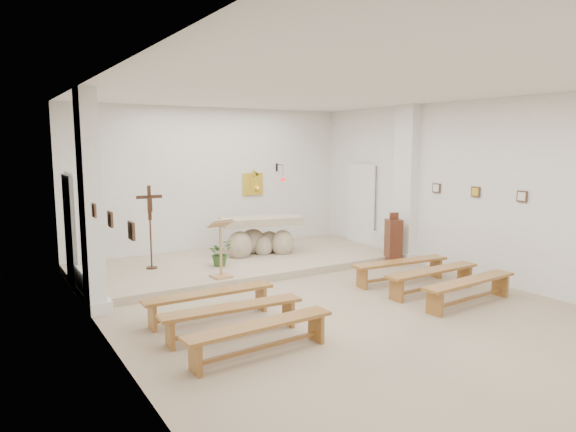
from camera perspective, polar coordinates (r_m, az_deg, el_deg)
ground at (r=8.49m, az=5.68°, el=-10.25°), size 7.00×10.00×0.00m
wall_left at (r=6.61m, az=-18.95°, el=-0.31°), size 0.02×10.00×3.50m
wall_right at (r=10.59m, az=21.05°, el=2.60°), size 0.02×10.00×3.50m
wall_back at (r=12.43m, az=-8.29°, el=3.80°), size 7.00×0.02×3.50m
ceiling at (r=8.10m, az=6.03°, el=13.90°), size 7.00×10.00×0.02m
sanctuary_platform at (r=11.34m, az=-5.12°, el=-5.13°), size 6.98×3.00×0.15m
pilaster_left at (r=8.58m, az=-21.13°, el=1.43°), size 0.26×0.55×3.50m
pilaster_right at (r=11.82m, az=12.98°, el=3.46°), size 0.26×0.55×3.50m
gold_wall_relief at (r=12.86m, az=-3.92°, el=3.56°), size 0.55×0.04×0.55m
sanctuary_lamp at (r=12.97m, az=-0.66°, el=4.32°), size 0.11×0.36×0.44m
station_frame_left_front at (r=5.85m, az=-17.01°, el=-1.57°), size 0.03×0.20×0.20m
station_frame_left_mid at (r=6.81m, az=-19.14°, el=-0.34°), size 0.03×0.20×0.20m
station_frame_left_rear at (r=7.79m, az=-20.75°, el=0.59°), size 0.03×0.20×0.20m
station_frame_right_front at (r=10.11m, az=24.56°, el=2.00°), size 0.03×0.20×0.20m
station_frame_right_mid at (r=10.70m, az=20.12°, el=2.54°), size 0.03×0.20×0.20m
station_frame_right_rear at (r=11.34m, az=16.16°, el=3.00°), size 0.03×0.20×0.20m
radiator_left at (r=9.52m, az=-21.81°, el=-7.07°), size 0.10×0.85×0.52m
radiator_right at (r=12.56m, az=10.72°, el=-3.03°), size 0.10×0.85×0.52m
altar at (r=11.72m, az=-3.14°, el=-2.52°), size 1.91×1.06×0.93m
lectern at (r=9.71m, az=-7.44°, el=-3.58°), size 0.43×0.38×1.14m
crucifix_stand at (r=10.61m, az=-15.07°, el=-0.54°), size 0.51×0.22×1.68m
potted_plant at (r=10.70m, az=-7.56°, el=-4.08°), size 0.59×0.55×0.54m
donation_pedestal at (r=11.62m, az=11.62°, el=-2.77°), size 0.39×0.39×1.15m
bench_left_front at (r=7.98m, az=-8.71°, el=-9.05°), size 2.05×0.35×0.43m
bench_right_front at (r=10.12m, az=12.39°, el=-5.47°), size 2.07×0.52×0.43m
bench_left_second at (r=7.28m, az=-6.19°, el=-10.71°), size 2.06×0.44×0.43m
bench_right_second at (r=9.57m, az=15.76°, el=-6.37°), size 2.05×0.37×0.43m
bench_left_third at (r=6.60m, az=-3.11°, el=-12.69°), size 2.06×0.42×0.43m
bench_right_third at (r=9.07m, az=19.53°, el=-7.34°), size 2.06×0.46×0.43m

